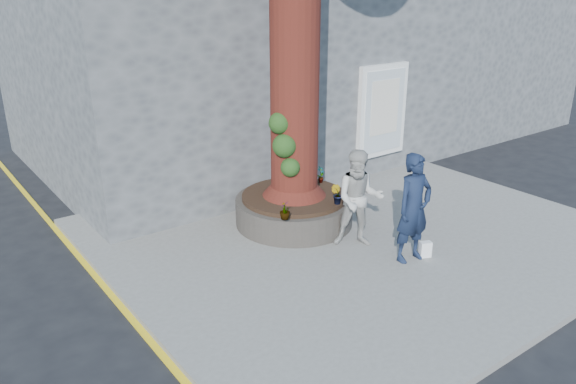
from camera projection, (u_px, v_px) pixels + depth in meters
ground at (329, 281)px, 9.25m from camera, size 120.00×120.00×0.00m
pavement at (354, 233)px, 10.81m from camera, size 9.00×8.00×0.12m
yellow_line at (128, 315)px, 8.30m from camera, size 0.10×30.00×0.01m
stone_shop at (227, 39)px, 14.91m from camera, size 10.30×8.30×6.30m
neighbour_shop at (427, 29)px, 19.42m from camera, size 6.00×8.00×6.00m
planter at (294, 209)px, 11.05m from camera, size 2.30×2.30×0.60m
man at (414, 208)px, 9.38m from camera, size 0.73×0.51×1.90m
woman at (359, 199)px, 9.92m from camera, size 1.10×1.07×1.78m
shopping_bag at (425, 249)px, 9.74m from camera, size 0.23×0.19×0.28m
plant_a at (321, 174)px, 11.51m from camera, size 0.22×0.19×0.35m
plant_b at (337, 195)px, 10.43m from camera, size 0.26×0.26×0.36m
plant_c at (285, 210)px, 9.77m from camera, size 0.25×0.25×0.33m
plant_d at (356, 191)px, 10.72m from camera, size 0.30×0.32×0.27m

